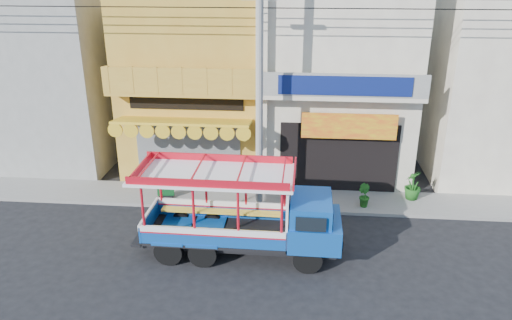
{
  "coord_description": "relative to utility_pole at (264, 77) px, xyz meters",
  "views": [
    {
      "loc": [
        0.38,
        -13.55,
        8.69
      ],
      "look_at": [
        -1.05,
        2.5,
        2.28
      ],
      "focal_mm": 35.0,
      "sensor_mm": 36.0,
      "label": 1
    }
  ],
  "objects": [
    {
      "name": "shophouse_left",
      "position": [
        -3.15,
        4.66,
        -0.92
      ],
      "size": [
        6.0,
        7.5,
        8.24
      ],
      "color": "#BC8729",
      "rests_on": "ground"
    },
    {
      "name": "filler_building_right",
      "position": [
        9.85,
        4.7,
        -1.23
      ],
      "size": [
        6.0,
        6.0,
        7.6
      ],
      "primitive_type": "cube",
      "color": "#BFB09D",
      "rests_on": "ground"
    },
    {
      "name": "green_sign",
      "position": [
        -3.82,
        0.33,
        -4.5
      ],
      "size": [
        0.65,
        0.37,
        0.99
      ],
      "color": "black",
      "rests_on": "sidewalk"
    },
    {
      "name": "utility_pole",
      "position": [
        0.0,
        0.0,
        0.0
      ],
      "size": [
        28.0,
        0.26,
        9.0
      ],
      "color": "gray",
      "rests_on": "ground"
    },
    {
      "name": "shophouse_right",
      "position": [
        2.85,
        4.66,
        -0.93
      ],
      "size": [
        6.0,
        6.75,
        8.24
      ],
      "color": "#BFB09D",
      "rests_on": "ground"
    },
    {
      "name": "songthaew_truck",
      "position": [
        -0.03,
        -3.18,
        -3.6
      ],
      "size": [
        6.4,
        2.24,
        2.97
      ],
      "color": "black",
      "rests_on": "ground"
    },
    {
      "name": "ground",
      "position": [
        0.85,
        -3.3,
        -5.03
      ],
      "size": [
        90.0,
        90.0,
        0.0
      ],
      "primitive_type": "plane",
      "color": "black",
      "rests_on": "ground"
    },
    {
      "name": "potted_plant_c",
      "position": [
        5.71,
        1.1,
        -4.34
      ],
      "size": [
        0.83,
        0.83,
        1.14
      ],
      "primitive_type": "imported",
      "rotation": [
        0.0,
        0.0,
        4.32
      ],
      "color": "#1B5317",
      "rests_on": "sidewalk"
    },
    {
      "name": "potted_plant_b",
      "position": [
        3.76,
        0.29,
        -4.48
      ],
      "size": [
        0.57,
        0.6,
        0.87
      ],
      "primitive_type": "imported",
      "rotation": [
        0.0,
        0.0,
        2.07
      ],
      "color": "#1B5317",
      "rests_on": "sidewalk"
    },
    {
      "name": "sidewalk",
      "position": [
        0.85,
        0.7,
        -4.97
      ],
      "size": [
        30.0,
        2.0,
        0.12
      ],
      "primitive_type": "cube",
      "color": "slate",
      "rests_on": "ground"
    },
    {
      "name": "party_pilaster",
      "position": [
        -0.15,
        1.55,
        -1.03
      ],
      "size": [
        0.35,
        0.3,
        8.0
      ],
      "primitive_type": "cube",
      "color": "#BFB09D",
      "rests_on": "ground"
    },
    {
      "name": "filler_building_left",
      "position": [
        -10.15,
        4.7,
        -1.23
      ],
      "size": [
        6.0,
        6.0,
        7.6
      ],
      "primitive_type": "cube",
      "color": "gray",
      "rests_on": "ground"
    }
  ]
}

